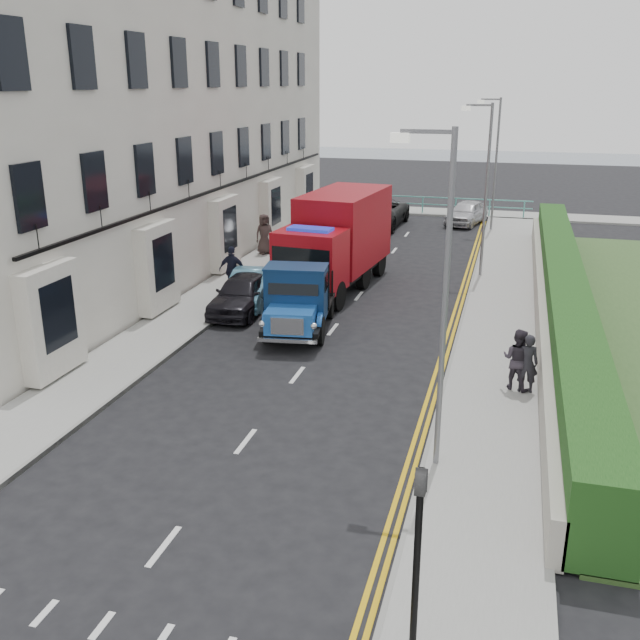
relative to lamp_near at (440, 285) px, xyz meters
The scene contains 23 objects.
ground 6.12m from the lamp_near, 154.42° to the left, with size 120.00×120.00×0.00m, color black.
pavement_west 14.98m from the lamp_near, 130.45° to the left, with size 2.40×38.00×0.12m, color gray.
pavement_east 11.74m from the lamp_near, 84.17° to the left, with size 2.60×38.00×0.12m, color gray.
promenade 31.53m from the lamp_near, 97.67° to the left, with size 30.00×2.50×0.12m, color gray.
sea_plane 62.27m from the lamp_near, 93.85° to the left, with size 120.00×120.00×0.00m, color #515E6E.
terrace_west 20.52m from the lamp_near, 132.29° to the left, with size 6.31×30.20×14.25m.
garden_east 11.82m from the lamp_near, 74.59° to the left, with size 1.45×28.00×1.75m.
seafront_railing 30.68m from the lamp_near, 97.88° to the left, with size 13.00×0.08×1.11m.
lamp_near is the anchor object (origin of this frame).
lamp_mid 16.00m from the lamp_near, 90.00° to the left, with size 1.23×0.18×7.00m.
lamp_far 26.00m from the lamp_near, 90.00° to the left, with size 1.23×0.18×7.00m.
traffic_signal 5.84m from the lamp_near, 85.61° to the right, with size 0.16×0.20×3.10m.
bedford_lorry 9.34m from the lamp_near, 125.56° to the left, with size 2.52×5.02×2.28m.
red_lorry 14.15m from the lamp_near, 112.12° to the left, with size 3.09×7.25×3.69m.
parked_car_front 12.32m from the lamp_near, 130.66° to the left, with size 1.60×3.97×1.35m, color black.
parked_car_mid 13.06m from the lamp_near, 128.05° to the left, with size 1.33×3.83×1.26m, color #5596B6.
parked_car_rear 20.45m from the lamp_near, 112.66° to the left, with size 2.09×5.15×1.49m, color silver.
seafront_car_left 26.93m from the lamp_near, 103.23° to the left, with size 2.71×5.89×1.64m, color black.
seafront_car_right 27.95m from the lamp_near, 92.78° to the left, with size 1.60×3.97×1.35m, color #BDBCC2.
pedestrian_east_near 5.61m from the lamp_near, 65.74° to the left, with size 0.57×0.38×1.57m, color black.
pedestrian_east_far 5.62m from the lamp_near, 69.07° to the left, with size 0.80×0.62×1.64m, color #332C36.
pedestrian_west_near 14.14m from the lamp_near, 129.36° to the left, with size 1.07×0.44×1.82m, color black.
pedestrian_west_far 20.11m from the lamp_near, 119.66° to the left, with size 0.91×0.59×1.86m, color #3A2C29.
Camera 1 is at (5.46, -15.51, 7.77)m, focal length 40.00 mm.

